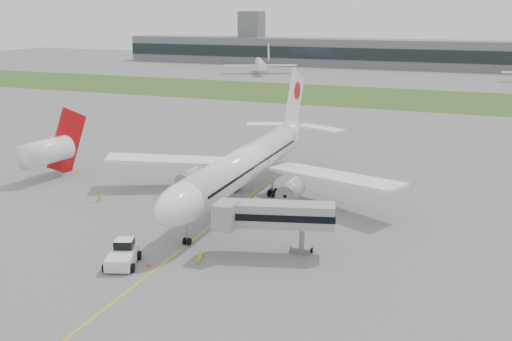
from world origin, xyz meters
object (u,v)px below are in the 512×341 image
at_px(airliner, 248,162).
at_px(pushback_tug, 123,254).
at_px(ground_crew_near, 200,256).
at_px(neighbor_aircraft, 49,151).
at_px(jet_bridge, 271,215).

relative_size(airliner, pushback_tug, 9.45).
distance_m(pushback_tug, ground_crew_near, 8.69).
bearing_deg(neighbor_aircraft, ground_crew_near, -21.10).
bearing_deg(pushback_tug, jet_bridge, 11.64).
xyz_separation_m(airliner, neighbor_aircraft, (-35.54, -2.29, -0.84)).
relative_size(pushback_tug, jet_bridge, 0.42).
bearing_deg(jet_bridge, neighbor_aircraft, 145.14).
height_order(jet_bridge, ground_crew_near, jet_bridge).
xyz_separation_m(ground_crew_near, neighbor_aircraft, (-39.48, 21.92, 3.91)).
relative_size(airliner, ground_crew_near, 29.59).
relative_size(jet_bridge, ground_crew_near, 7.37).
bearing_deg(airliner, pushback_tug, -98.56).
relative_size(jet_bridge, neighbor_aircraft, 0.89).
bearing_deg(airliner, ground_crew_near, -80.75).
distance_m(airliner, jet_bridge, 21.18).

